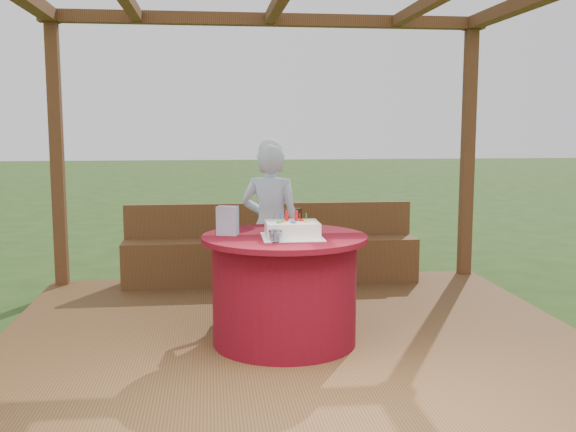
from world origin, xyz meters
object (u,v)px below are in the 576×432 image
object	(u,v)px
gift_bag	(228,221)
drinking_glass	(275,236)
birthday_cake	(292,229)
table	(284,289)
chair	(285,254)
bench	(271,256)
elderly_woman	(271,225)

from	to	relation	value
gift_bag	drinking_glass	world-z (taller)	gift_bag
birthday_cake	drinking_glass	xyz separation A→B (m)	(-0.14, -0.20, -0.01)
table	chair	distance (m)	1.07
bench	drinking_glass	world-z (taller)	drinking_glass
gift_bag	birthday_cake	bearing A→B (deg)	-2.83
bench	elderly_woman	bearing A→B (deg)	-95.51
chair	birthday_cake	world-z (taller)	birthday_cake
drinking_glass	bench	bearing A→B (deg)	85.46
birthday_cake	gift_bag	xyz separation A→B (m)	(-0.45, 0.17, 0.05)
drinking_glass	gift_bag	bearing A→B (deg)	131.07
elderly_woman	drinking_glass	world-z (taller)	elderly_woman
chair	elderly_woman	world-z (taller)	elderly_woman
birthday_cake	gift_bag	size ratio (longest dim) A/B	2.06
elderly_woman	birthday_cake	xyz separation A→B (m)	(0.06, -1.06, 0.12)
chair	drinking_glass	world-z (taller)	drinking_glass
bench	gift_bag	bearing A→B (deg)	-104.55
table	drinking_glass	bearing A→B (deg)	-107.64
bench	birthday_cake	world-z (taller)	birthday_cake
chair	gift_bag	size ratio (longest dim) A/B	4.05
table	gift_bag	bearing A→B (deg)	170.89
chair	birthday_cake	size ratio (longest dim) A/B	1.97
bench	drinking_glass	xyz separation A→B (m)	(-0.18, -2.28, 0.59)
chair	drinking_glass	bearing A→B (deg)	-98.97
chair	gift_bag	bearing A→B (deg)	-118.04
birthday_cake	elderly_woman	bearing A→B (deg)	93.05
bench	drinking_glass	distance (m)	2.36
table	chair	world-z (taller)	chair
bench	chair	world-z (taller)	chair
table	elderly_woman	world-z (taller)	elderly_woman
birthday_cake	drinking_glass	size ratio (longest dim) A/B	4.68
birthday_cake	chair	bearing A→B (deg)	86.29
table	gift_bag	world-z (taller)	gift_bag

